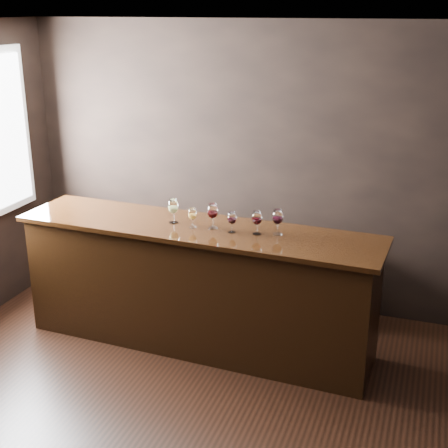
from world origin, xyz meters
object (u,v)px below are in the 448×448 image
(bar_counter, at_px, (198,288))
(glass_red_a, at_px, (213,212))
(glass_red_b, at_px, (232,218))
(glass_amber, at_px, (192,214))
(back_bar_shelf, at_px, (220,265))
(glass_white, at_px, (173,207))
(glass_red_c, at_px, (257,219))
(glass_red_d, at_px, (278,217))

(bar_counter, xyz_separation_m, glass_red_a, (0.14, 0.00, 0.73))
(glass_red_b, bearing_deg, glass_amber, -179.98)
(back_bar_shelf, height_order, glass_white, glass_white)
(glass_red_a, distance_m, glass_red_c, 0.39)
(glass_red_a, bearing_deg, back_bar_shelf, 105.79)
(back_bar_shelf, distance_m, glass_red_c, 1.38)
(glass_white, relative_size, glass_red_a, 0.99)
(back_bar_shelf, distance_m, glass_red_a, 1.25)
(bar_counter, bearing_deg, glass_red_a, 4.02)
(glass_red_b, xyz_separation_m, glass_red_c, (0.21, 0.03, 0.01))
(bar_counter, relative_size, glass_red_a, 14.24)
(bar_counter, height_order, glass_red_a, glass_red_a)
(bar_counter, distance_m, back_bar_shelf, 0.88)
(glass_amber, relative_size, glass_red_c, 0.87)
(bar_counter, relative_size, glass_red_b, 17.21)
(bar_counter, distance_m, glass_red_a, 0.74)
(glass_white, bearing_deg, bar_counter, -5.72)
(bar_counter, relative_size, glass_red_c, 15.49)
(glass_white, bearing_deg, glass_red_c, -2.48)
(glass_white, xyz_separation_m, glass_red_b, (0.55, -0.06, -0.02))
(bar_counter, bearing_deg, glass_red_d, 5.78)
(glass_white, xyz_separation_m, glass_red_d, (0.92, 0.02, 0.00))
(bar_counter, height_order, glass_white, glass_white)
(glass_amber, relative_size, glass_red_a, 0.80)
(glass_amber, height_order, glass_red_a, glass_red_a)
(bar_counter, bearing_deg, glass_white, 176.80)
(glass_red_c, height_order, glass_red_d, glass_red_d)
(glass_white, bearing_deg, glass_red_a, -2.90)
(back_bar_shelf, bearing_deg, glass_white, -98.37)
(bar_counter, height_order, glass_red_b, glass_red_b)
(back_bar_shelf, relative_size, glass_red_b, 12.42)
(glass_red_d, bearing_deg, back_bar_shelf, 133.97)
(glass_red_a, xyz_separation_m, glass_red_d, (0.55, 0.04, -0.00))
(glass_red_a, xyz_separation_m, glass_red_b, (0.19, -0.04, -0.03))
(back_bar_shelf, xyz_separation_m, glass_white, (-0.12, -0.84, 0.87))
(glass_red_b, bearing_deg, back_bar_shelf, 115.44)
(back_bar_shelf, relative_size, glass_red_d, 10.32)
(glass_white, bearing_deg, back_bar_shelf, 81.63)
(glass_amber, relative_size, glass_red_b, 0.97)
(glass_red_b, bearing_deg, glass_white, 173.81)
(glass_amber, bearing_deg, back_bar_shelf, 94.82)
(back_bar_shelf, distance_m, glass_red_b, 1.31)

